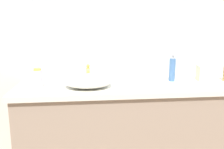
# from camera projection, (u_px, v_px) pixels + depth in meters

# --- Properties ---
(bathroom_wall_rear) EXTENTS (6.00, 0.06, 2.60)m
(bathroom_wall_rear) POSITION_uv_depth(u_px,v_px,m) (130.00, 29.00, 2.00)
(bathroom_wall_rear) COLOR silver
(bathroom_wall_rear) RESTS_ON ground
(vanity_counter) EXTENTS (1.75, 0.52, 0.90)m
(vanity_counter) POSITION_uv_depth(u_px,v_px,m) (134.00, 138.00, 1.88)
(vanity_counter) COLOR gray
(vanity_counter) RESTS_ON ground
(wall_mirror_panel) EXTENTS (1.54, 0.01, 1.24)m
(wall_mirror_panel) POSITION_uv_depth(u_px,v_px,m) (130.00, 2.00, 1.91)
(wall_mirror_panel) COLOR #B2BCC6
(wall_mirror_panel) RESTS_ON vanity_counter
(sink_basin) EXTENTS (0.34, 0.28, 0.09)m
(sink_basin) POSITION_uv_depth(u_px,v_px,m) (88.00, 81.00, 1.68)
(sink_basin) COLOR silver
(sink_basin) RESTS_ON vanity_counter
(faucet) EXTENTS (0.03, 0.14, 0.14)m
(faucet) POSITION_uv_depth(u_px,v_px,m) (88.00, 72.00, 1.82)
(faucet) COLOR gold
(faucet) RESTS_ON vanity_counter
(soap_dispenser) EXTENTS (0.05, 0.05, 0.22)m
(soap_dispenser) POSITION_uv_depth(u_px,v_px,m) (172.00, 69.00, 1.86)
(soap_dispenser) COLOR #426BA2
(soap_dispenser) RESTS_ON vanity_counter
(perfume_bottle) EXTENTS (0.07, 0.07, 0.14)m
(perfume_bottle) POSITION_uv_depth(u_px,v_px,m) (38.00, 78.00, 1.68)
(perfume_bottle) COLOR #BCB5C8
(perfume_bottle) RESTS_ON vanity_counter
(tissue_box) EXTENTS (0.13, 0.13, 0.16)m
(tissue_box) POSITION_uv_depth(u_px,v_px,m) (205.00, 72.00, 1.88)
(tissue_box) COLOR beige
(tissue_box) RESTS_ON vanity_counter
(candle_jar) EXTENTS (0.06, 0.06, 0.04)m
(candle_jar) POSITION_uv_depth(u_px,v_px,m) (190.00, 81.00, 1.79)
(candle_jar) COLOR silver
(candle_jar) RESTS_ON vanity_counter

